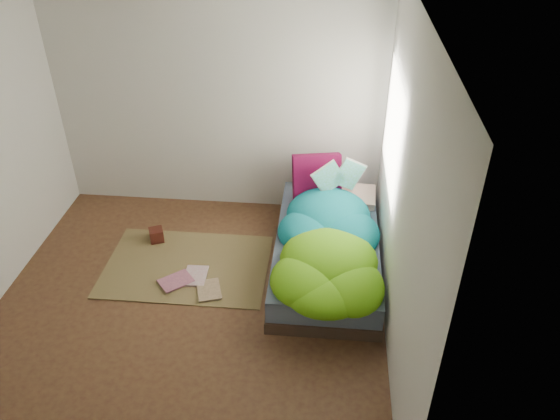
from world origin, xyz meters
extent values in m
cube|color=#49281C|center=(0.00, 0.00, 0.00)|extent=(3.50, 3.50, 0.00)
cube|color=silver|center=(0.00, 1.75, 1.30)|extent=(3.50, 0.04, 2.60)
cube|color=silver|center=(0.00, -1.75, 1.30)|extent=(3.50, 0.04, 2.60)
cube|color=silver|center=(1.75, 0.00, 1.30)|extent=(0.04, 3.50, 2.60)
cube|color=white|center=(0.00, 0.00, 2.60)|extent=(3.50, 3.50, 0.04)
cube|color=white|center=(1.74, 0.90, 1.40)|extent=(0.01, 1.00, 1.20)
cube|color=#3D3021|center=(1.22, 0.72, 0.06)|extent=(1.00, 2.00, 0.12)
cube|color=#495874|center=(1.22, 0.72, 0.23)|extent=(0.98, 1.96, 0.22)
cube|color=brown|center=(-0.15, 0.55, 0.01)|extent=(1.60, 1.10, 0.01)
cube|color=beige|center=(1.44, 1.36, 0.40)|extent=(0.53, 0.34, 0.12)
cube|color=#450422|center=(1.08, 1.39, 0.59)|extent=(0.52, 0.25, 0.50)
cube|color=#34120B|center=(-0.56, 0.92, 0.08)|extent=(0.18, 0.18, 0.14)
imported|color=silver|center=(-0.13, 0.38, 0.02)|extent=(0.23, 0.30, 0.02)
imported|color=#C87382|center=(-0.26, 0.37, 0.03)|extent=(0.37, 0.36, 0.03)
imported|color=tan|center=(0.04, 0.17, 0.02)|extent=(0.29, 0.34, 0.02)
camera|label=1|loc=(1.17, -3.53, 3.47)|focal=35.00mm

